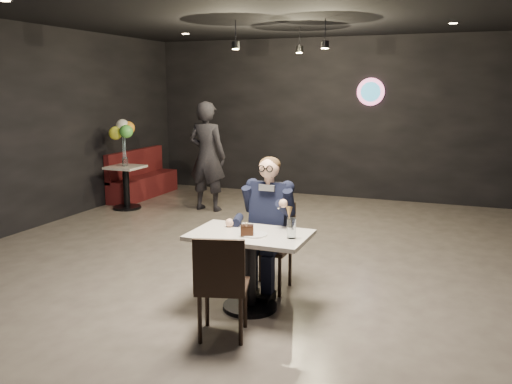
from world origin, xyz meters
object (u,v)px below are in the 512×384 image
at_px(chair_near, 223,284).
at_px(balloon_vase, 125,162).
at_px(passerby, 207,156).
at_px(booth_bench, 143,174).
at_px(seated_man, 270,223).
at_px(main_table, 250,271).
at_px(chair_far, 270,247).
at_px(sundae_glass, 291,228).
at_px(side_table, 126,189).

relative_size(chair_near, balloon_vase, 6.29).
relative_size(balloon_vase, passerby, 0.08).
bearing_deg(booth_bench, seated_man, -43.23).
relative_size(main_table, chair_far, 1.20).
bearing_deg(sundae_glass, booth_bench, 135.51).
xyz_separation_m(main_table, side_table, (-3.62, 3.24, -0.03)).
bearing_deg(chair_far, seated_man, 0.00).
height_order(sundae_glass, side_table, sundae_glass).
bearing_deg(chair_far, side_table, 143.43).
relative_size(main_table, seated_man, 0.76).
xyz_separation_m(sundae_glass, passerby, (-2.67, 3.68, 0.09)).
relative_size(seated_man, side_table, 2.08).
relative_size(chair_far, chair_near, 1.00).
bearing_deg(chair_far, sundae_glass, -54.14).
bearing_deg(side_table, seated_man, -36.57).
bearing_deg(seated_man, side_table, 143.43).
distance_m(sundae_glass, booth_bench, 6.09).
xyz_separation_m(chair_near, balloon_vase, (-3.62, 3.84, 0.36)).
distance_m(sundae_glass, passerby, 4.55).
bearing_deg(seated_man, chair_near, -90.00).
xyz_separation_m(chair_near, booth_bench, (-3.92, 4.84, -0.01)).
bearing_deg(balloon_vase, main_table, -41.79).
height_order(main_table, chair_far, chair_far).
height_order(seated_man, sundae_glass, seated_man).
relative_size(sundae_glass, balloon_vase, 1.26).
xyz_separation_m(chair_far, booth_bench, (-3.92, 3.69, -0.01)).
relative_size(sundae_glass, side_table, 0.27).
relative_size(seated_man, booth_bench, 0.80).
bearing_deg(main_table, chair_near, -90.00).
height_order(chair_near, balloon_vase, chair_near).
bearing_deg(seated_man, balloon_vase, 143.43).
xyz_separation_m(chair_far, chair_near, (0.00, -1.16, 0.00)).
bearing_deg(seated_man, chair_far, 0.00).
xyz_separation_m(seated_man, side_table, (-3.62, 2.69, -0.37)).
relative_size(side_table, passerby, 0.37).
bearing_deg(chair_far, main_table, -90.00).
relative_size(booth_bench, side_table, 2.60).
xyz_separation_m(chair_far, seated_man, (0.00, 0.00, 0.26)).
height_order(chair_far, balloon_vase, chair_far).
height_order(chair_far, chair_near, same).
height_order(chair_near, seated_man, seated_man).
distance_m(main_table, balloon_vase, 4.88).
xyz_separation_m(sundae_glass, balloon_vase, (-4.03, 3.26, -0.02)).
bearing_deg(chair_near, sundae_glass, 38.51).
bearing_deg(booth_bench, chair_far, -43.23).
xyz_separation_m(main_table, chair_far, (0.00, 0.55, 0.09)).
distance_m(balloon_vase, passerby, 1.43).
height_order(side_table, balloon_vase, balloon_vase).
distance_m(seated_man, side_table, 4.52).
bearing_deg(balloon_vase, passerby, 17.32).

